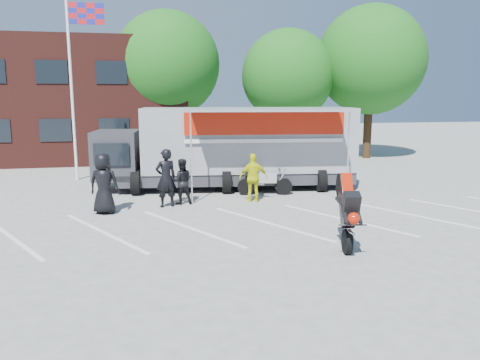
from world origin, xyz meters
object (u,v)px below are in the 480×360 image
object	(u,v)px
tree_right	(371,60)
parked_motorcycle	(265,195)
flagpole	(76,66)
spectator_leather_b	(166,178)
transporter_truck	(236,188)
tree_mid	(288,76)
stunt_bike_rider	(341,245)
spectator_leather_a	(104,184)
spectator_leather_c	(182,181)
spectator_hivis	(254,178)
tree_left	(167,65)

from	to	relation	value
tree_right	parked_motorcycle	bearing A→B (deg)	-133.21
flagpole	spectator_leather_b	xyz separation A→B (m)	(3.52, -6.23, -4.05)
transporter_truck	parked_motorcycle	world-z (taller)	transporter_truck
tree_mid	parked_motorcycle	distance (m)	11.80
transporter_truck	tree_right	bearing A→B (deg)	45.37
flagpole	tree_mid	xyz separation A→B (m)	(11.24, 5.00, -0.11)
stunt_bike_rider	spectator_leather_a	size ratio (longest dim) A/B	1.05
tree_right	stunt_bike_rider	world-z (taller)	tree_right
flagpole	tree_right	bearing A→B (deg)	15.48
tree_right	spectator_leather_a	distance (m)	19.18
spectator_leather_c	transporter_truck	bearing A→B (deg)	-136.49
stunt_bike_rider	spectator_leather_c	xyz separation A→B (m)	(-3.64, 5.49, 0.81)
parked_motorcycle	spectator_leather_b	size ratio (longest dim) A/B	1.07
stunt_bike_rider	spectator_leather_c	bearing A→B (deg)	135.10
transporter_truck	stunt_bike_rider	bearing A→B (deg)	-75.19
flagpole	stunt_bike_rider	bearing A→B (deg)	-55.86
tree_mid	spectator_leather_a	world-z (taller)	tree_mid
transporter_truck	spectator_leather_a	size ratio (longest dim) A/B	5.27
spectator_leather_b	spectator_hivis	world-z (taller)	spectator_leather_b
transporter_truck	tree_left	bearing A→B (deg)	109.70
tree_left	parked_motorcycle	world-z (taller)	tree_left
stunt_bike_rider	spectator_hivis	bearing A→B (deg)	112.92
tree_mid	spectator_hivis	xyz separation A→B (m)	(-4.60, -11.03, -4.07)
tree_right	spectator_leather_b	xyz separation A→B (m)	(-12.72, -10.73, -4.87)
flagpole	parked_motorcycle	world-z (taller)	flagpole
flagpole	tree_right	size ratio (longest dim) A/B	0.88
transporter_truck	spectator_leather_a	distance (m)	6.08
tree_mid	spectator_leather_a	bearing A→B (deg)	-129.53
flagpole	spectator_leather_c	xyz separation A→B (m)	(4.08, -5.88, -4.25)
spectator_leather_b	spectator_hivis	size ratio (longest dim) A/B	1.15
tree_mid	spectator_hivis	distance (m)	12.62
tree_left	spectator_leather_c	distance (m)	12.80
tree_mid	spectator_hivis	size ratio (longest dim) A/B	4.38
tree_right	spectator_leather_c	xyz separation A→B (m)	(-12.17, -10.38, -5.07)
transporter_truck	stunt_bike_rider	world-z (taller)	transporter_truck
tree_mid	spectator_leather_c	bearing A→B (deg)	-123.36
spectator_leather_a	spectator_leather_b	size ratio (longest dim) A/B	0.98
tree_left	stunt_bike_rider	xyz separation A→B (m)	(3.47, -17.38, -5.57)
tree_left	tree_mid	xyz separation A→B (m)	(7.00, -1.00, -0.62)
stunt_bike_rider	spectator_leather_a	distance (m)	7.78
tree_right	spectator_leather_a	bearing A→B (deg)	-142.54
spectator_leather_b	stunt_bike_rider	bearing A→B (deg)	112.14
spectator_leather_b	flagpole	bearing A→B (deg)	-77.47
flagpole	tree_mid	bearing A→B (deg)	23.97
tree_mid	transporter_truck	distance (m)	10.86
stunt_bike_rider	spectator_leather_b	size ratio (longest dim) A/B	1.03
tree_mid	stunt_bike_rider	world-z (taller)	tree_mid
tree_right	tree_mid	bearing A→B (deg)	174.29
spectator_leather_b	spectator_hivis	distance (m)	3.13
stunt_bike_rider	spectator_leather_b	distance (m)	6.72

